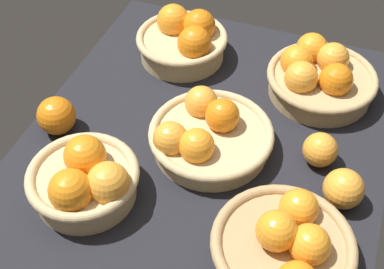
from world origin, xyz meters
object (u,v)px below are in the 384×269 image
at_px(basket_center, 207,134).
at_px(loose_orange_back_gap, 343,189).
at_px(basket_near_left, 184,40).
at_px(basket_far_right, 286,246).
at_px(loose_orange_side_gap, 56,116).
at_px(basket_far_left, 319,76).
at_px(basket_near_right, 85,180).
at_px(loose_orange_front_gap, 320,150).

bearing_deg(basket_center, loose_orange_back_gap, 80.97).
distance_m(basket_near_left, basket_center, 0.30).
bearing_deg(basket_far_right, basket_center, -133.59).
bearing_deg(basket_near_left, loose_orange_side_gap, -25.77).
bearing_deg(loose_orange_back_gap, basket_far_right, -24.58).
relative_size(basket_far_left, loose_orange_back_gap, 3.21).
height_order(basket_far_right, loose_orange_side_gap, basket_far_right).
height_order(basket_near_right, loose_orange_back_gap, basket_near_right).
bearing_deg(loose_orange_back_gap, basket_center, -99.03).
distance_m(basket_center, loose_orange_front_gap, 0.22).
distance_m(basket_near_right, loose_orange_back_gap, 0.46).
bearing_deg(basket_near_right, basket_far_right, 89.79).
relative_size(basket_far_right, basket_near_right, 1.18).
height_order(basket_far_left, loose_orange_back_gap, basket_far_left).
distance_m(basket_center, loose_orange_side_gap, 0.31).
bearing_deg(basket_near_left, basket_far_right, 37.72).
distance_m(basket_far_left, loose_orange_front_gap, 0.21).
height_order(basket_far_right, loose_orange_back_gap, basket_far_right).
relative_size(loose_orange_back_gap, loose_orange_side_gap, 0.94).
distance_m(basket_near_left, basket_far_left, 0.32).
bearing_deg(basket_near_right, basket_far_left, 142.36).
height_order(basket_near_left, basket_far_right, basket_near_left).
relative_size(basket_near_left, loose_orange_front_gap, 3.14).
bearing_deg(loose_orange_back_gap, basket_near_right, -71.15).
height_order(basket_center, loose_orange_back_gap, basket_center).
height_order(basket_near_left, basket_center, basket_near_left).
relative_size(basket_near_right, loose_orange_front_gap, 3.01).
xyz_separation_m(basket_far_right, loose_orange_back_gap, (-0.15, 0.07, 0.00)).
distance_m(loose_orange_back_gap, loose_orange_side_gap, 0.58).
bearing_deg(basket_near_left, basket_far_left, 86.94).
bearing_deg(loose_orange_back_gap, basket_near_left, -125.89).
height_order(basket_center, basket_near_right, basket_near_right).
bearing_deg(basket_near_right, basket_near_left, 177.96).
bearing_deg(basket_center, basket_near_left, -150.41).
xyz_separation_m(basket_center, basket_near_right, (0.19, -0.16, 0.01)).
distance_m(basket_far_right, basket_near_right, 0.37).
height_order(basket_far_right, basket_center, basket_far_right).
relative_size(basket_far_right, basket_far_left, 1.01).
bearing_deg(loose_orange_back_gap, loose_orange_side_gap, -88.38).
bearing_deg(basket_near_left, loose_orange_back_gap, 54.11).
bearing_deg(basket_far_left, basket_near_left, -93.06).
xyz_separation_m(basket_center, loose_orange_back_gap, (0.04, 0.27, 0.00)).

